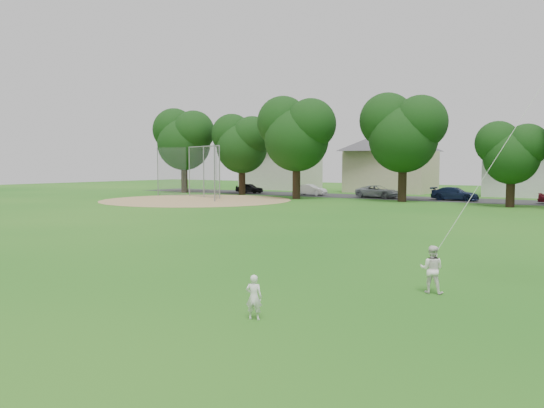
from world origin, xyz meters
The scene contains 10 objects.
ground centered at (0.00, 0.00, 0.00)m, with size 160.00×160.00×0.00m, color #155C15.
street centered at (0.00, 42.00, 0.01)m, with size 90.00×7.00×0.01m, color #2D2D30.
dirt_infield centered at (-26.00, 28.00, 0.01)m, with size 18.00×18.00×0.02m, color #9E7F51.
toddler centered at (1.33, -0.61, 0.49)m, with size 0.36×0.24×0.99m, color white.
older_boy centered at (3.79, 3.91, 0.63)m, with size 0.61×0.48×1.26m, color white.
kite centered at (5.33, 4.61, 3.84)m, with size 2.11×1.24×6.79m.
baseball_backstop centered at (-28.37, 31.02, 2.61)m, with size 11.27×5.20×5.23m.
tree_row centered at (1.38, 36.55, 6.49)m, with size 83.27×8.93×10.59m.
parked_cars centered at (-7.94, 41.00, 0.63)m, with size 44.80×2.44×1.29m.
house_row centered at (-0.70, 52.00, 4.83)m, with size 76.91×14.14×9.98m.
Camera 1 is at (7.92, -9.75, 3.35)m, focal length 35.00 mm.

